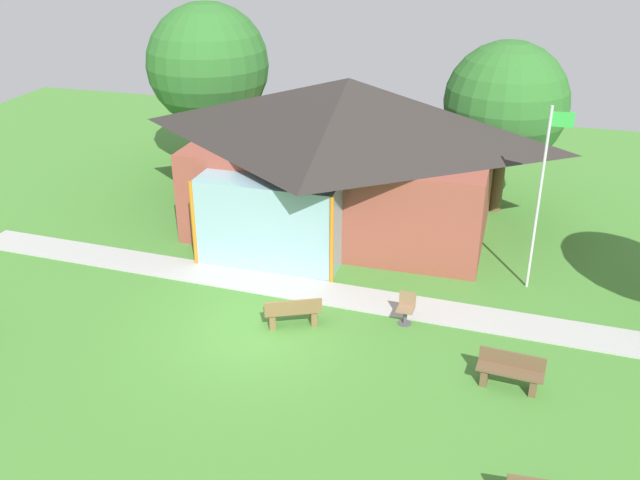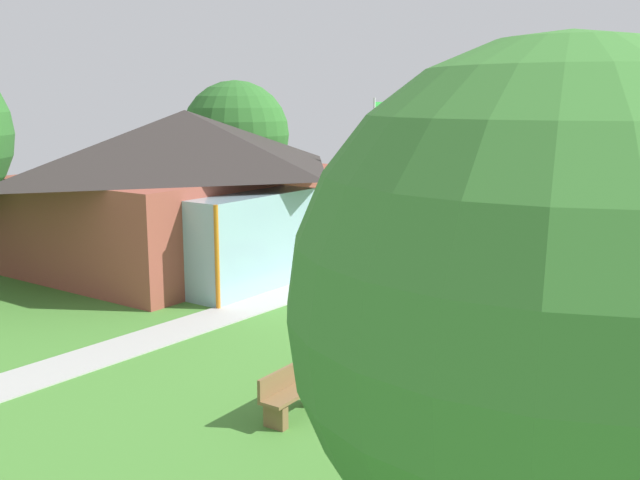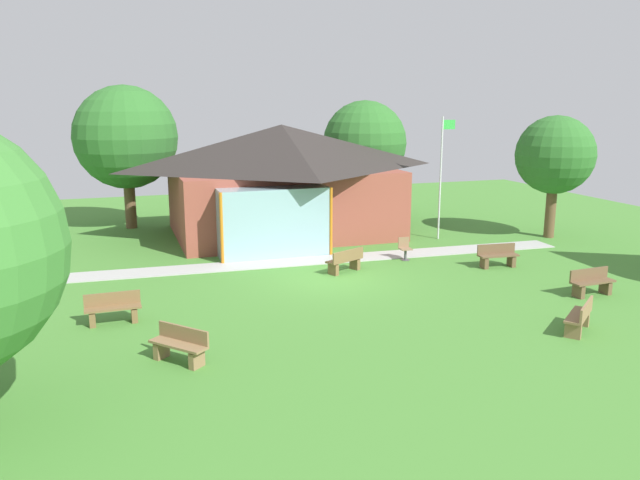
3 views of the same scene
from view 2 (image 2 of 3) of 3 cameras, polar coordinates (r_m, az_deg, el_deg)
The scene contains 13 objects.
ground_plane at distance 19.63m, azimuth 5.49°, elevation -4.79°, with size 44.00×44.00×0.00m, color #478433.
pavilion at distance 24.10m, azimuth -10.19°, elevation 4.29°, with size 10.59×8.70×4.96m.
footpath at distance 20.98m, azimuth -0.67°, elevation -3.65°, with size 21.01×1.30×0.03m, color #ADADA8.
flagpole at distance 27.08m, azimuth 4.25°, elevation 5.97°, with size 0.64×0.08×5.35m.
bench_front_left at distance 12.42m, azimuth 14.56°, elevation -12.74°, with size 1.32×1.42×0.84m.
bench_mid_right at distance 24.95m, azimuth 13.63°, elevation -0.68°, with size 1.53×0.57×0.84m.
bench_mid_left at distance 12.69m, azimuth -2.14°, elevation -11.85°, with size 1.51×0.48×0.84m.
bench_lawn_far_right at distance 24.62m, azimuth 22.78°, elevation -1.40°, with size 1.52×0.53×0.84m.
bench_rear_near_path at distance 20.50m, azimuth 4.94°, elevation -2.93°, with size 1.55×1.03×0.84m.
patio_chair_lawn_spare at distance 23.36m, azimuth 6.37°, elevation -1.19°, with size 0.46×0.46×0.86m.
tree_lawn_corner at distance 6.83m, azimuth 17.90°, elevation -5.22°, with size 4.81×4.81×5.90m.
tree_behind_pavilion_right at distance 29.28m, azimuth -6.59°, elevation 8.14°, with size 4.23×4.23×6.03m.
tree_east_hedge at distance 30.73m, azimuth 11.05°, elevation 7.70°, with size 3.42×3.42×5.40m.
Camera 2 is at (-16.41, -9.35, 5.33)m, focal length 40.95 mm.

